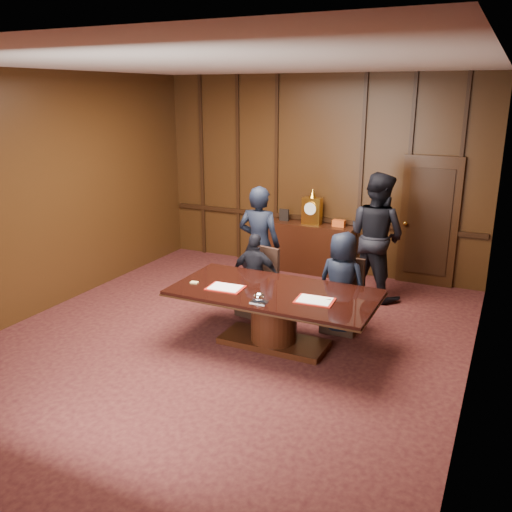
{
  "coord_description": "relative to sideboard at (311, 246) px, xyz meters",
  "views": [
    {
      "loc": [
        3.2,
        -5.76,
        3.19
      ],
      "look_at": [
        0.16,
        0.58,
        1.05
      ],
      "focal_mm": 38.0,
      "sensor_mm": 36.0,
      "label": 1
    }
  ],
  "objects": [
    {
      "name": "room",
      "position": [
        0.07,
        -3.12,
        1.24
      ],
      "size": [
        7.0,
        7.04,
        3.5
      ],
      "color": "black",
      "rests_on": "ground"
    },
    {
      "name": "sideboard",
      "position": [
        0.0,
        0.0,
        0.0
      ],
      "size": [
        1.6,
        0.45,
        1.54
      ],
      "color": "black",
      "rests_on": "ground"
    },
    {
      "name": "conference_table",
      "position": [
        0.61,
        -3.08,
        0.02
      ],
      "size": [
        2.62,
        1.32,
        0.76
      ],
      "color": "black",
      "rests_on": "ground"
    },
    {
      "name": "folder_left",
      "position": [
        0.01,
        -3.28,
        0.28
      ],
      "size": [
        0.48,
        0.36,
        0.02
      ],
      "rotation": [
        0.0,
        0.0,
        0.07
      ],
      "color": "maroon",
      "rests_on": "conference_table"
    },
    {
      "name": "folder_right",
      "position": [
        1.2,
        -3.2,
        0.28
      ],
      "size": [
        0.48,
        0.36,
        0.02
      ],
      "rotation": [
        0.0,
        0.0,
        0.07
      ],
      "color": "maroon",
      "rests_on": "conference_table"
    },
    {
      "name": "inkstand",
      "position": [
        0.61,
        -3.53,
        0.33
      ],
      "size": [
        0.2,
        0.14,
        0.12
      ],
      "color": "white",
      "rests_on": "conference_table"
    },
    {
      "name": "notepad",
      "position": [
        -0.46,
        -3.28,
        0.28
      ],
      "size": [
        0.11,
        0.09,
        0.01
      ],
      "primitive_type": "cube",
      "rotation": [
        0.0,
        0.0,
        0.17
      ],
      "color": "#DDBB6C",
      "rests_on": "conference_table"
    },
    {
      "name": "chair_left",
      "position": [
        -0.03,
        -2.21,
        -0.19
      ],
      "size": [
        0.56,
        0.56,
        0.99
      ],
      "rotation": [
        0.0,
        0.0,
        -0.19
      ],
      "color": "black",
      "rests_on": "ground"
    },
    {
      "name": "chair_right",
      "position": [
        1.26,
        -2.2,
        -0.19
      ],
      "size": [
        0.48,
        0.48,
        0.99
      ],
      "rotation": [
        0.0,
        0.0,
        0.01
      ],
      "color": "black",
      "rests_on": "ground"
    },
    {
      "name": "signatory_left",
      "position": [
        -0.04,
        -2.28,
        0.14
      ],
      "size": [
        0.76,
        0.38,
        1.24
      ],
      "primitive_type": "imported",
      "rotation": [
        0.0,
        0.0,
        3.26
      ],
      "color": "black",
      "rests_on": "ground"
    },
    {
      "name": "signatory_right",
      "position": [
        1.26,
        -2.28,
        0.22
      ],
      "size": [
        0.75,
        0.54,
        1.41
      ],
      "primitive_type": "imported",
      "rotation": [
        0.0,
        0.0,
        3.0
      ],
      "color": "black",
      "rests_on": "ground"
    },
    {
      "name": "witness_left",
      "position": [
        -0.24,
        -1.73,
        0.43
      ],
      "size": [
        0.7,
        0.49,
        1.84
      ],
      "primitive_type": "imported",
      "rotation": [
        0.0,
        0.0,
        3.21
      ],
      "color": "black",
      "rests_on": "ground"
    },
    {
      "name": "witness_right",
      "position": [
        1.35,
        -0.75,
        0.52
      ],
      "size": [
        1.2,
        1.09,
        2.02
      ],
      "primitive_type": "imported",
      "rotation": [
        0.0,
        0.0,
        2.73
      ],
      "color": "black",
      "rests_on": "ground"
    }
  ]
}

